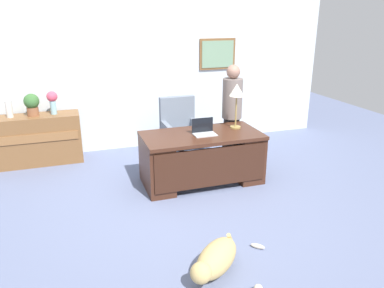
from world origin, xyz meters
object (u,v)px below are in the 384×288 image
(credenza, at_px, (35,140))
(potted_plant, at_px, (32,104))
(armchair, at_px, (180,132))
(person_standing, at_px, (232,114))
(vase_empty, at_px, (9,109))
(desk, at_px, (202,157))
(dog_lying, at_px, (215,260))
(dog_toy_bone, at_px, (258,246))
(laptop, at_px, (204,130))
(desk_lamp, at_px, (237,93))
(vase_with_flowers, at_px, (52,100))

(credenza, xyz_separation_m, potted_plant, (0.03, 0.00, 0.61))
(armchair, xyz_separation_m, person_standing, (0.75, -0.43, 0.36))
(armchair, xyz_separation_m, vase_empty, (-2.65, 0.58, 0.48))
(vase_empty, height_order, potted_plant, potted_plant)
(desk, bearing_deg, armchair, 91.89)
(dog_lying, relative_size, potted_plant, 1.87)
(potted_plant, height_order, dog_toy_bone, potted_plant)
(dog_lying, bearing_deg, credenza, 116.19)
(vase_empty, distance_m, potted_plant, 0.35)
(desk, xyz_separation_m, armchair, (-0.03, 1.01, 0.07))
(credenza, distance_m, laptop, 2.90)
(dog_lying, bearing_deg, armchair, 79.40)
(desk, distance_m, desk_lamp, 1.07)
(armchair, bearing_deg, laptop, -86.81)
(vase_empty, bearing_deg, dog_lying, -59.94)
(vase_empty, bearing_deg, laptop, -30.44)
(desk_lamp, bearing_deg, vase_empty, 156.04)
(dog_lying, distance_m, dog_toy_bone, 0.65)
(credenza, xyz_separation_m, person_standing, (3.09, -1.02, 0.43))
(potted_plant, bearing_deg, armchair, -14.22)
(desk, distance_m, potted_plant, 2.90)
(credenza, xyz_separation_m, desk_lamp, (2.96, -1.45, 0.87))
(credenza, xyz_separation_m, vase_empty, (-0.31, 0.00, 0.54))
(person_standing, xyz_separation_m, vase_with_flowers, (-2.74, 1.02, 0.22))
(credenza, xyz_separation_m, armchair, (2.34, -0.58, 0.07))
(dog_lying, relative_size, laptop, 2.11)
(person_standing, relative_size, laptop, 5.12)
(credenza, relative_size, potted_plant, 4.08)
(person_standing, bearing_deg, desk, -141.09)
(person_standing, distance_m, dog_lying, 2.98)
(potted_plant, bearing_deg, dog_lying, -64.19)
(credenza, distance_m, vase_empty, 0.63)
(person_standing, distance_m, potted_plant, 3.23)
(vase_with_flowers, bearing_deg, dog_toy_bone, -59.10)
(vase_with_flowers, xyz_separation_m, potted_plant, (-0.32, 0.00, -0.04))
(person_standing, bearing_deg, dog_toy_bone, -107.16)
(dog_lying, xyz_separation_m, vase_empty, (-2.08, 3.60, 0.80))
(armchair, height_order, person_standing, person_standing)
(person_standing, distance_m, dog_toy_bone, 2.60)
(dog_toy_bone, bearing_deg, vase_empty, 128.45)
(desk, height_order, laptop, laptop)
(vase_with_flowers, distance_m, vase_empty, 0.67)
(laptop, height_order, desk_lamp, desk_lamp)
(potted_plant, bearing_deg, dog_toy_bone, -55.30)
(credenza, bearing_deg, dog_toy_bone, -54.96)
(vase_empty, bearing_deg, desk_lamp, -23.96)
(laptop, distance_m, potted_plant, 2.86)
(vase_with_flowers, bearing_deg, vase_empty, 180.00)
(armchair, distance_m, dog_lying, 3.09)
(credenza, relative_size, dog_toy_bone, 9.38)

